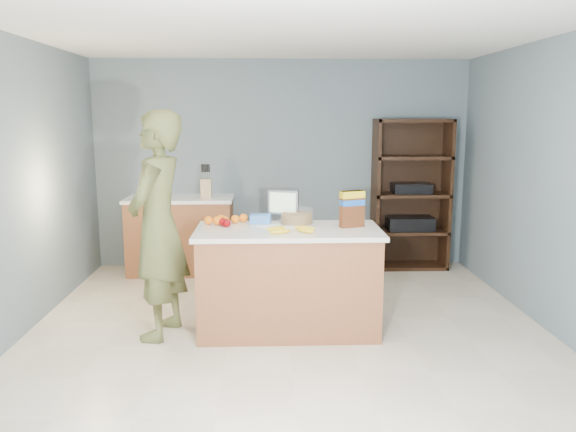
{
  "coord_description": "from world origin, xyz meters",
  "views": [
    {
      "loc": [
        -0.17,
        -4.33,
        1.84
      ],
      "look_at": [
        0.0,
        0.35,
        1.0
      ],
      "focal_mm": 35.0,
      "sensor_mm": 36.0,
      "label": 1
    }
  ],
  "objects_px": {
    "counter_peninsula": "(288,284)",
    "person": "(158,226)",
    "shelving_unit": "(410,197)",
    "cereal_box": "(352,206)",
    "tv": "(283,204)"
  },
  "relations": [
    {
      "from": "tv",
      "to": "shelving_unit",
      "type": "bearing_deg",
      "value": 47.23
    },
    {
      "from": "shelving_unit",
      "to": "person",
      "type": "xyz_separation_m",
      "value": [
        -2.63,
        -2.11,
        0.08
      ]
    },
    {
      "from": "counter_peninsula",
      "to": "person",
      "type": "bearing_deg",
      "value": -176.76
    },
    {
      "from": "cereal_box",
      "to": "shelving_unit",
      "type": "bearing_deg",
      "value": 63.28
    },
    {
      "from": "shelving_unit",
      "to": "tv",
      "type": "bearing_deg",
      "value": -132.77
    },
    {
      "from": "tv",
      "to": "cereal_box",
      "type": "height_order",
      "value": "cereal_box"
    },
    {
      "from": "shelving_unit",
      "to": "person",
      "type": "height_order",
      "value": "person"
    },
    {
      "from": "counter_peninsula",
      "to": "person",
      "type": "xyz_separation_m",
      "value": [
        -1.08,
        -0.06,
        0.53
      ]
    },
    {
      "from": "person",
      "to": "tv",
      "type": "distance_m",
      "value": 1.12
    },
    {
      "from": "tv",
      "to": "cereal_box",
      "type": "bearing_deg",
      "value": -26.15
    },
    {
      "from": "person",
      "to": "cereal_box",
      "type": "height_order",
      "value": "person"
    },
    {
      "from": "counter_peninsula",
      "to": "tv",
      "type": "bearing_deg",
      "value": 95.47
    },
    {
      "from": "shelving_unit",
      "to": "cereal_box",
      "type": "xyz_separation_m",
      "value": [
        -1.0,
        -1.99,
        0.22
      ]
    },
    {
      "from": "shelving_unit",
      "to": "tv",
      "type": "relative_size",
      "value": 6.38
    },
    {
      "from": "shelving_unit",
      "to": "person",
      "type": "relative_size",
      "value": 0.95
    }
  ]
}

